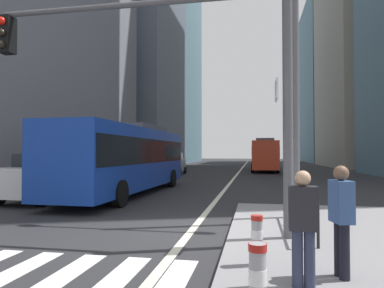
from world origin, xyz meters
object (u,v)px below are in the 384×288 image
object	(u,v)px
traffic_signal_gantry	(178,60)
pedestrian_far	(341,215)
city_bus_blue_oncoming	(128,156)
bollard_left	(257,237)
city_bus_red_receding	(264,154)
street_lamp_post	(295,39)
pedestrian_walking	(303,223)
bollard_front	(258,282)
sedan_white_oncoming	(45,177)
car_oncoming_mid	(172,164)
car_receding_near	(257,157)

from	to	relation	value
traffic_signal_gantry	pedestrian_far	size ratio (longest dim) A/B	4.37
city_bus_blue_oncoming	bollard_left	world-z (taller)	city_bus_blue_oncoming
pedestrian_far	city_bus_red_receding	bearing A→B (deg)	90.49
street_lamp_post	pedestrian_far	world-z (taller)	street_lamp_post
city_bus_red_receding	pedestrian_walking	world-z (taller)	city_bus_red_receding
pedestrian_walking	pedestrian_far	world-z (taller)	pedestrian_far
pedestrian_walking	city_bus_blue_oncoming	bearing A→B (deg)	121.84
street_lamp_post	bollard_front	distance (m)	8.12
bollard_front	pedestrian_far	size ratio (longest dim) A/B	0.54
city_bus_red_receding	traffic_signal_gantry	bearing A→B (deg)	-95.23
street_lamp_post	bollard_front	xyz separation A→B (m)	(-1.14, -6.57, -4.63)
sedan_white_oncoming	street_lamp_post	distance (m)	11.00
city_bus_blue_oncoming	bollard_left	distance (m)	11.60
city_bus_blue_oncoming	bollard_front	world-z (taller)	city_bus_blue_oncoming
city_bus_red_receding	bollard_front	size ratio (longest dim) A/B	12.59
traffic_signal_gantry	bollard_left	distance (m)	4.44
pedestrian_walking	pedestrian_far	xyz separation A→B (m)	(0.61, 0.48, 0.03)
bollard_front	pedestrian_far	bearing A→B (deg)	54.88
city_bus_blue_oncoming	traffic_signal_gantry	world-z (taller)	traffic_signal_gantry
street_lamp_post	bollard_front	world-z (taller)	street_lamp_post
city_bus_red_receding	bollard_left	world-z (taller)	city_bus_red_receding
bollard_left	bollard_front	bearing A→B (deg)	-90.14
car_oncoming_mid	street_lamp_post	world-z (taller)	street_lamp_post
traffic_signal_gantry	street_lamp_post	distance (m)	4.01
city_bus_blue_oncoming	pedestrian_far	world-z (taller)	city_bus_blue_oncoming
car_oncoming_mid	street_lamp_post	bearing A→B (deg)	-66.90
street_lamp_post	pedestrian_walking	distance (m)	6.81
bollard_left	pedestrian_walking	size ratio (longest dim) A/B	0.51
city_bus_blue_oncoming	street_lamp_post	distance (m)	9.60
sedan_white_oncoming	pedestrian_far	size ratio (longest dim) A/B	2.62
city_bus_red_receding	bollard_left	bearing A→B (deg)	-91.72
city_bus_red_receding	car_oncoming_mid	world-z (taller)	city_bus_red_receding
car_oncoming_mid	traffic_signal_gantry	xyz separation A→B (m)	(5.55, -22.36, 3.18)
sedan_white_oncoming	pedestrian_far	bearing A→B (deg)	-37.34
traffic_signal_gantry	pedestrian_walking	distance (m)	4.84
city_bus_blue_oncoming	car_oncoming_mid	bearing A→B (deg)	95.22
sedan_white_oncoming	bollard_front	xyz separation A→B (m)	(8.62, -9.29, -0.34)
car_oncoming_mid	pedestrian_far	distance (m)	26.12
sedan_white_oncoming	bollard_left	bearing A→B (deg)	-39.72
city_bus_blue_oncoming	pedestrian_walking	world-z (taller)	city_bus_blue_oncoming
city_bus_red_receding	pedestrian_far	distance (m)	32.34
car_oncoming_mid	bollard_front	world-z (taller)	car_oncoming_mid
bollard_front	pedestrian_walking	xyz separation A→B (m)	(0.63, 1.28, 0.38)
street_lamp_post	pedestrian_far	size ratio (longest dim) A/B	4.82
city_bus_blue_oncoming	city_bus_red_receding	size ratio (longest dim) A/B	1.02
bollard_left	pedestrian_walking	xyz separation A→B (m)	(0.62, -0.84, 0.43)
city_bus_blue_oncoming	pedestrian_walking	xyz separation A→B (m)	(6.64, -10.69, -0.80)
city_bus_blue_oncoming	bollard_front	size ratio (longest dim) A/B	12.87
traffic_signal_gantry	car_receding_near	bearing A→B (deg)	87.88
traffic_signal_gantry	city_bus_red_receding	bearing A→B (deg)	84.77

